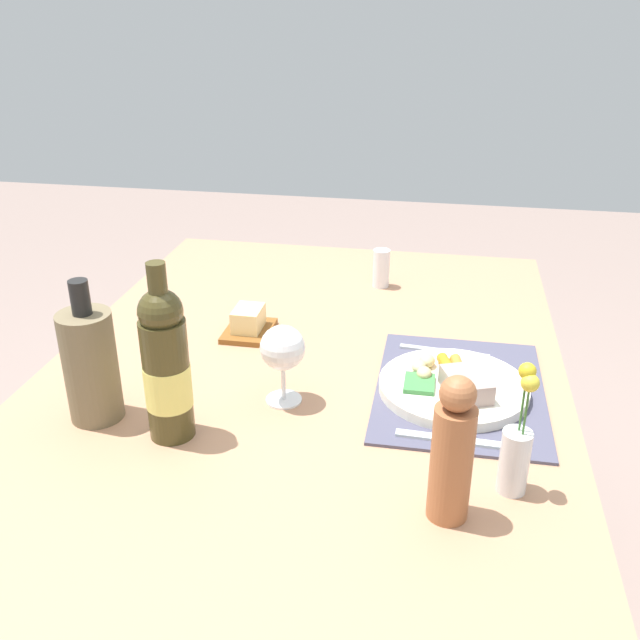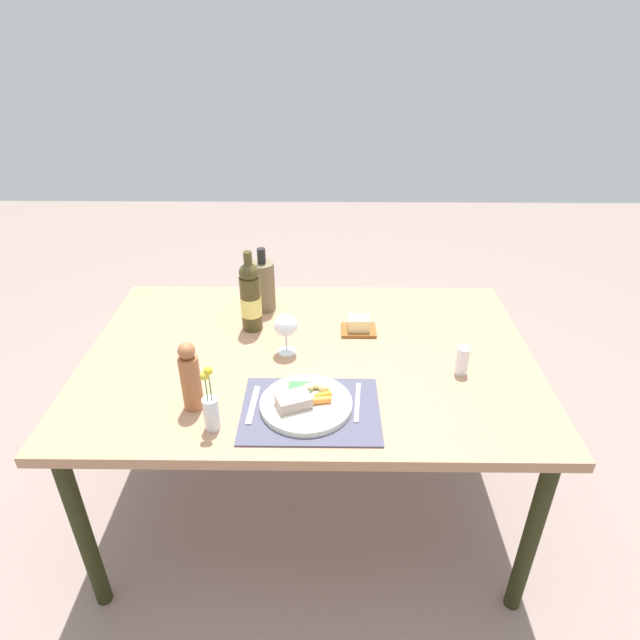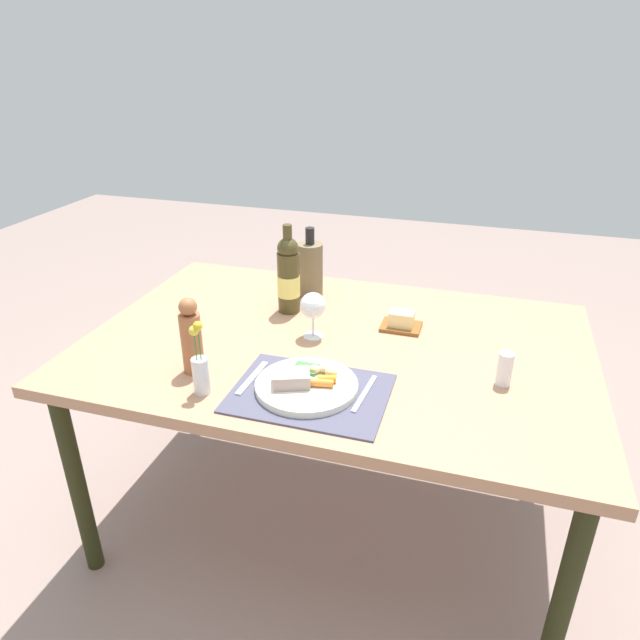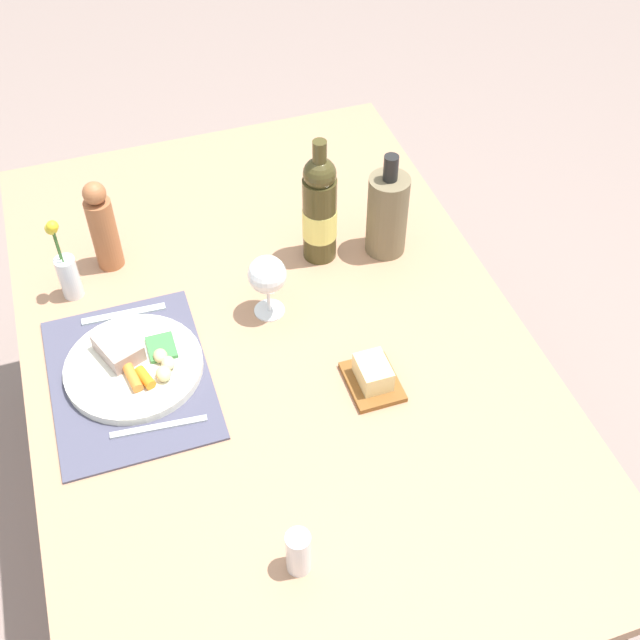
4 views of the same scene
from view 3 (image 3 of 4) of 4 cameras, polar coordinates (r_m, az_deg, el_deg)
The scene contains 13 objects.
ground_plane at distance 2.26m, azimuth 1.36°, elevation -18.99°, with size 8.00×8.00×0.00m, color gray.
dining_table at distance 1.84m, azimuth 1.58°, elevation -3.87°, with size 1.57×1.04×0.74m.
placemat at distance 1.55m, azimuth -0.99°, elevation -7.30°, with size 0.42×0.31×0.01m, color #4A495E.
dinner_plate at distance 1.55m, azimuth -1.48°, elevation -6.38°, with size 0.28×0.28×0.06m.
fork at distance 1.61m, azimuth -6.80°, elevation -5.76°, with size 0.02×0.18×0.01m, color silver.
knife at distance 1.54m, azimuth 4.48°, elevation -7.32°, with size 0.01×0.19×0.01m, color silver.
flower_vase at distance 1.55m, azimuth -11.89°, elevation -4.84°, with size 0.05×0.05×0.22m.
wine_glass at distance 1.79m, azimuth -0.70°, elevation 1.37°, with size 0.08×0.08×0.15m.
pepper_mill at distance 1.64m, azimuth -12.76°, elevation -1.70°, with size 0.06×0.06×0.23m.
salt_shaker at distance 1.64m, azimuth 17.99°, elevation -4.67°, with size 0.04×0.04×0.10m, color white.
wine_bottle at distance 1.96m, azimuth -3.17°, elevation 4.45°, with size 0.08×0.08×0.31m.
cooler_bottle at distance 2.10m, azimuth -0.99°, elevation 5.14°, with size 0.09×0.09×0.26m.
butter_dish at distance 1.90m, azimuth 8.14°, elevation -0.17°, with size 0.13×0.10×0.06m.
Camera 3 is at (0.42, -1.54, 1.60)m, focal length 31.99 mm.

